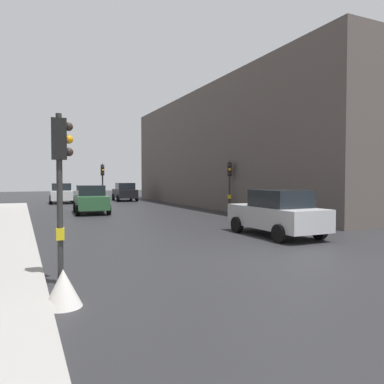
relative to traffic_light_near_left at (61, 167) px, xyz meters
The scene contains 10 objects.
ground_plane 6.08m from the traffic_light_near_left, ahead, with size 120.00×120.00×0.00m, color #28282B.
building_facade_right 24.69m from the traffic_light_near_left, 44.86° to the left, with size 12.00×28.38×8.93m, color #5B514C.
traffic_light_near_left is the anchor object (origin of this frame).
traffic_light_far_median 22.67m from the traffic_light_near_left, 76.58° to the left, with size 0.24×0.43×3.37m.
traffic_light_mid_street 16.35m from the traffic_light_near_left, 47.09° to the left, with size 0.34×0.45×3.27m.
car_green_estate 16.15m from the traffic_light_near_left, 78.29° to the left, with size 2.26×4.32×1.76m.
car_white_compact 26.98m from the traffic_light_near_left, 84.57° to the left, with size 2.25×4.32×1.76m.
car_dark_suv 28.96m from the traffic_light_near_left, 72.86° to the left, with size 2.24×4.31×1.76m.
car_silver_hatchback 8.91m from the traffic_light_near_left, 22.43° to the left, with size 2.03×4.20×1.76m.
warning_sign_triangle 2.56m from the traffic_light_near_left, 94.66° to the right, with size 0.64×0.64×0.65m, color silver.
Camera 1 is at (-6.31, -7.63, 2.20)m, focal length 34.61 mm.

